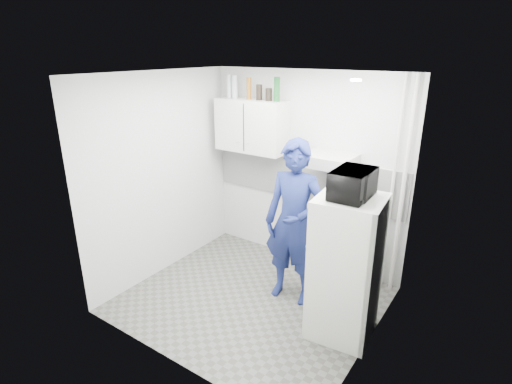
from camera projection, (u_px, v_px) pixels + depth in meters
The scene contains 23 objects.
floor at pixel (252, 299), 4.79m from camera, with size 2.80×2.80×0.00m, color #5B5B56.
ceiling at pixel (251, 74), 3.91m from camera, with size 2.80×2.80×0.00m, color white.
wall_back at pixel (305, 171), 5.32m from camera, with size 2.80×2.80×0.00m, color silver.
wall_left at pixel (162, 176), 5.09m from camera, with size 2.60×2.60×0.00m, color silver.
wall_right at pixel (378, 229), 3.60m from camera, with size 2.60×2.60×0.00m, color silver.
person at pixel (294, 223), 4.53m from camera, with size 0.70×0.46×1.93m, color navy.
stove at pixel (340, 251), 5.07m from camera, with size 0.51×0.51×0.82m, color beige.
fridge at pixel (346, 268), 4.00m from camera, with size 0.63×0.63×1.51m, color silver.
stove_top at pixel (342, 220), 4.92m from camera, with size 0.49×0.49×0.03m, color black.
saucepan at pixel (339, 216), 4.86m from camera, with size 0.19×0.19×0.10m, color silver.
microwave at pixel (353, 184), 3.70m from camera, with size 0.33×0.49×0.27m, color black.
bottle_a at pixel (229, 86), 5.42m from camera, with size 0.07×0.07×0.30m, color #B2B7BC.
bottle_b at pixel (235, 87), 5.37m from camera, with size 0.08×0.08×0.30m, color #B2B7BC.
bottle_d at pixel (249, 88), 5.25m from camera, with size 0.06×0.06×0.28m, color brown.
canister_a at pixel (259, 92), 5.18m from camera, with size 0.08×0.08×0.20m, color black.
canister_b at pixel (269, 95), 5.10m from camera, with size 0.08×0.08×0.16m, color black.
bottle_e at pixel (277, 89), 5.02m from camera, with size 0.08×0.08×0.30m, color #144C1E.
upper_cabinet at pixel (251, 126), 5.40m from camera, with size 1.00×0.35×0.70m, color silver.
range_hood at pixel (330, 160), 4.79m from camera, with size 0.60×0.50×0.14m, color beige.
backsplash at pixel (304, 178), 5.34m from camera, with size 2.74×0.03×0.60m, color white.
pipe_a at pixel (403, 191), 4.57m from camera, with size 0.05×0.05×2.60m, color beige.
pipe_b at pixel (392, 189), 4.63m from camera, with size 0.04×0.04×2.60m, color beige.
ceiling_spot_fixture at pixel (356, 80), 3.54m from camera, with size 0.10×0.10×0.02m, color white.
Camera 1 is at (2.34, -3.33, 2.83)m, focal length 28.00 mm.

